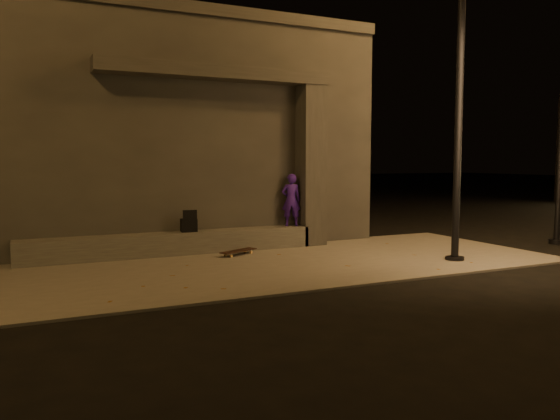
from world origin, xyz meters
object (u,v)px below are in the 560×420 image
skateboarder (291,200)px  street_lamp_0 (460,57)px  skateboard (238,251)px  column (311,166)px  backpack (189,224)px

skateboarder → street_lamp_0: 4.59m
skateboard → column: bearing=-8.1°
backpack → skateboard: 1.19m
skateboarder → backpack: bearing=19.4°
skateboarder → skateboard: (-1.52, -0.65, -0.96)m
column → skateboard: size_ratio=4.04×
skateboarder → backpack: (-2.37, 0.00, -0.43)m
column → backpack: column is taller
backpack → skateboard: (0.85, -0.65, -0.53)m
skateboarder → street_lamp_0: (2.10, -2.94, 2.83)m
skateboard → street_lamp_0: bearing=-58.3°
skateboard → street_lamp_0: street_lamp_0 is taller
backpack → street_lamp_0: 6.27m
column → skateboarder: column is taller
column → skateboarder: 0.91m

